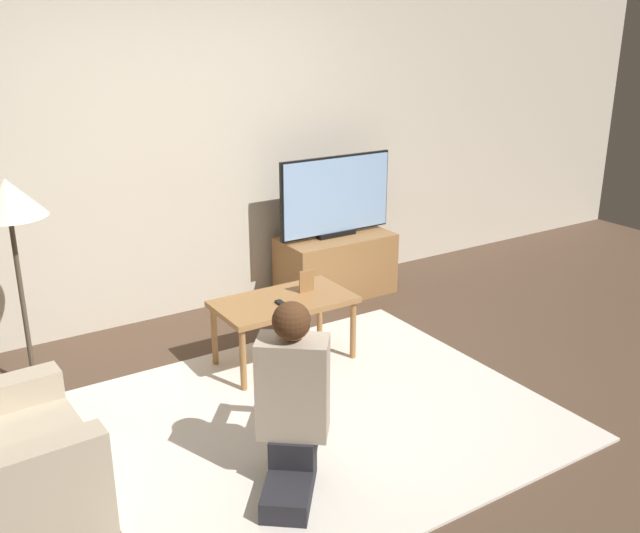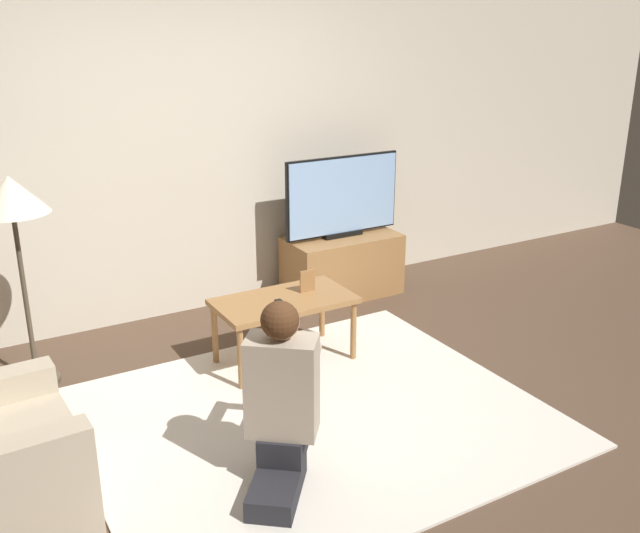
% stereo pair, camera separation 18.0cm
% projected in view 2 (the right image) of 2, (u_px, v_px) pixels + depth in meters
% --- Properties ---
extents(ground_plane, '(10.00, 10.00, 0.00)m').
position_uv_depth(ground_plane, '(314.00, 419.00, 4.10)').
color(ground_plane, brown).
extents(wall_back, '(10.00, 0.06, 2.60)m').
position_uv_depth(wall_back, '(184.00, 144.00, 5.25)').
color(wall_back, beige).
rests_on(wall_back, ground_plane).
extents(rug, '(2.53, 2.16, 0.02)m').
position_uv_depth(rug, '(314.00, 417.00, 4.10)').
color(rug, silver).
rests_on(rug, ground_plane).
extents(tv_stand, '(0.93, 0.48, 0.50)m').
position_uv_depth(tv_stand, '(342.00, 266.00, 5.86)').
color(tv_stand, olive).
rests_on(tv_stand, ground_plane).
extents(tv, '(1.01, 0.08, 0.65)m').
position_uv_depth(tv, '(343.00, 196.00, 5.67)').
color(tv, black).
rests_on(tv, tv_stand).
extents(coffee_table, '(0.90, 0.49, 0.46)m').
position_uv_depth(coffee_table, '(284.00, 306.00, 4.64)').
color(coffee_table, olive).
rests_on(coffee_table, ground_plane).
extents(floor_lamp, '(0.43, 0.43, 1.33)m').
position_uv_depth(floor_lamp, '(12.00, 208.00, 4.13)').
color(floor_lamp, '#4C4233').
rests_on(floor_lamp, ground_plane).
extents(person_kneeling, '(0.68, 0.77, 0.94)m').
position_uv_depth(person_kneeling, '(282.00, 396.00, 3.41)').
color(person_kneeling, '#232328').
rests_on(person_kneeling, rug).
extents(picture_frame, '(0.11, 0.01, 0.15)m').
position_uv_depth(picture_frame, '(307.00, 281.00, 4.72)').
color(picture_frame, olive).
rests_on(picture_frame, coffee_table).
extents(remote, '(0.04, 0.15, 0.02)m').
position_uv_depth(remote, '(282.00, 304.00, 4.52)').
color(remote, black).
rests_on(remote, coffee_table).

